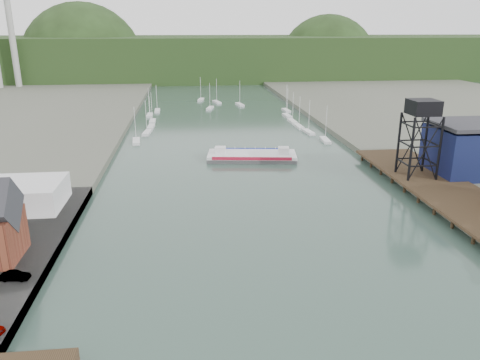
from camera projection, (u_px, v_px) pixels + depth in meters
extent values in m
cube|color=black|center=(458.00, 197.00, 86.87)|extent=(14.00, 70.00, 0.50)
cylinder|color=black|center=(426.00, 204.00, 86.57)|extent=(0.60, 0.60, 2.20)
cube|color=silver|center=(10.00, 195.00, 82.34)|extent=(18.00, 12.00, 4.50)
cylinder|color=black|center=(411.00, 150.00, 93.67)|extent=(0.50, 0.50, 13.00)
cylinder|color=black|center=(440.00, 149.00, 94.31)|extent=(0.50, 0.50, 13.00)
cylinder|color=black|center=(399.00, 143.00, 99.34)|extent=(0.50, 0.50, 13.00)
cylinder|color=black|center=(425.00, 142.00, 99.98)|extent=(0.50, 0.50, 13.00)
cube|color=black|center=(423.00, 107.00, 94.33)|extent=(5.50, 5.50, 3.00)
cube|color=#0C1938|center=(479.00, 151.00, 100.95)|extent=(20.00, 14.00, 10.00)
cube|color=silver|center=(136.00, 141.00, 136.07)|extent=(2.67, 7.65, 0.90)
cube|color=silver|center=(147.00, 133.00, 147.08)|extent=(2.81, 7.67, 0.90)
cube|color=silver|center=(151.00, 127.00, 155.51)|extent=(2.35, 7.59, 0.90)
cube|color=silver|center=(153.00, 121.00, 164.87)|extent=(2.01, 7.50, 0.90)
cube|color=silver|center=(150.00, 115.00, 176.23)|extent=(2.00, 7.50, 0.90)
cube|color=silver|center=(157.00, 111.00, 185.77)|extent=(2.16, 7.54, 0.90)
cube|color=silver|center=(325.00, 140.00, 137.36)|extent=(2.53, 7.62, 0.90)
cube|color=silver|center=(308.00, 132.00, 147.97)|extent=(2.76, 7.67, 0.90)
cube|color=silver|center=(299.00, 127.00, 156.15)|extent=(2.22, 7.56, 0.90)
cube|color=silver|center=(292.00, 122.00, 164.63)|extent=(2.18, 7.54, 0.90)
cube|color=silver|center=(287.00, 116.00, 175.14)|extent=(2.46, 7.61, 0.90)
cube|color=silver|center=(286.00, 111.00, 186.33)|extent=(2.48, 7.61, 0.90)
cube|color=silver|center=(210.00, 108.00, 191.64)|extent=(3.78, 7.76, 0.90)
cube|color=silver|center=(240.00, 105.00, 200.61)|extent=(3.31, 7.74, 0.90)
cube|color=silver|center=(217.00, 102.00, 207.16)|extent=(3.76, 7.76, 0.90)
cube|color=silver|center=(201.00, 100.00, 213.99)|extent=(3.40, 7.74, 0.90)
cylinder|color=#A2A29D|center=(11.00, 31.00, 242.66)|extent=(3.20, 3.20, 60.00)
cube|color=black|center=(204.00, 58.00, 320.53)|extent=(500.00, 120.00, 28.00)
sphere|color=black|center=(84.00, 65.00, 313.24)|extent=(80.00, 80.00, 80.00)
sphere|color=black|center=(327.00, 64.00, 341.45)|extent=(70.00, 70.00, 70.00)
cube|color=#434345|center=(252.00, 158.00, 118.80)|extent=(23.23, 11.80, 0.89)
cube|color=silver|center=(252.00, 155.00, 118.55)|extent=(23.23, 11.80, 0.71)
cube|color=#B1142F|center=(252.00, 159.00, 114.23)|extent=(19.40, 2.76, 0.80)
cube|color=navy|center=(252.00, 150.00, 122.76)|extent=(19.40, 2.76, 0.80)
cube|color=silver|center=(220.00, 150.00, 118.39)|extent=(3.00, 3.00, 1.78)
cube|color=silver|center=(284.00, 151.00, 118.05)|extent=(3.00, 3.00, 1.78)
imported|color=#999999|center=(15.00, 276.00, 58.95)|extent=(3.72, 1.63, 1.19)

